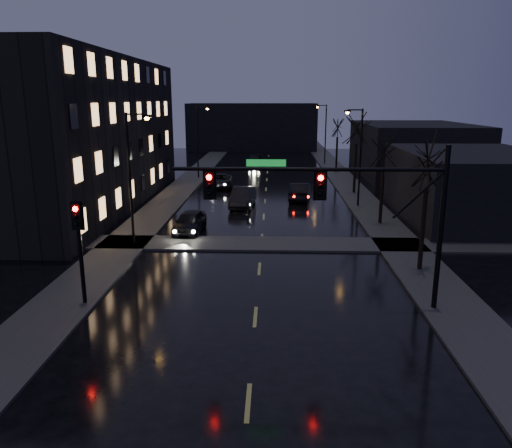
# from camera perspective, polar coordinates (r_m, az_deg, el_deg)

# --- Properties ---
(ground) EXTENTS (160.00, 160.00, 0.00)m
(ground) POSITION_cam_1_polar(r_m,az_deg,el_deg) (14.11, -1.34, -24.23)
(ground) COLOR black
(ground) RESTS_ON ground
(sidewalk_left) EXTENTS (3.00, 140.00, 0.12)m
(sidewalk_left) POSITION_cam_1_polar(r_m,az_deg,el_deg) (47.75, -9.18, 3.44)
(sidewalk_left) COLOR #2D2D2B
(sidewalk_left) RESTS_ON ground
(sidewalk_right) EXTENTS (3.00, 140.00, 0.12)m
(sidewalk_right) POSITION_cam_1_polar(r_m,az_deg,el_deg) (47.51, 11.42, 3.29)
(sidewalk_right) COLOR #2D2D2B
(sidewalk_right) RESTS_ON ground
(sidewalk_cross) EXTENTS (40.00, 3.00, 0.12)m
(sidewalk_cross) POSITION_cam_1_polar(r_m,az_deg,el_deg) (30.81, 0.62, -2.28)
(sidewalk_cross) COLOR #2D2D2B
(sidewalk_cross) RESTS_ON ground
(apartment_block) EXTENTS (12.00, 30.00, 12.00)m
(apartment_block) POSITION_cam_1_polar(r_m,az_deg,el_deg) (44.58, -21.02, 9.65)
(apartment_block) COLOR black
(apartment_block) RESTS_ON ground
(commercial_right_near) EXTENTS (10.00, 14.00, 5.00)m
(commercial_right_near) POSITION_cam_1_polar(r_m,az_deg,el_deg) (40.39, 23.52, 4.03)
(commercial_right_near) COLOR black
(commercial_right_near) RESTS_ON ground
(commercial_right_far) EXTENTS (12.00, 18.00, 6.00)m
(commercial_right_far) POSITION_cam_1_polar(r_m,az_deg,el_deg) (61.53, 17.51, 8.10)
(commercial_right_far) COLOR black
(commercial_right_far) RESTS_ON ground
(far_block) EXTENTS (22.00, 10.00, 8.00)m
(far_block) POSITION_cam_1_polar(r_m,az_deg,el_deg) (89.25, -0.42, 11.06)
(far_block) COLOR black
(far_block) RESTS_ON ground
(signal_mast) EXTENTS (11.11, 0.41, 7.00)m
(signal_mast) POSITION_cam_1_polar(r_m,az_deg,el_deg) (20.66, 10.76, 3.02)
(signal_mast) COLOR black
(signal_mast) RESTS_ON ground
(signal_pole_left) EXTENTS (0.35, 0.41, 4.53)m
(signal_pole_left) POSITION_cam_1_polar(r_m,az_deg,el_deg) (22.39, -19.55, -1.58)
(signal_pole_left) COLOR black
(signal_pole_left) RESTS_ON ground
(tree_near) EXTENTS (3.52, 3.52, 8.08)m
(tree_near) POSITION_cam_1_polar(r_m,az_deg,el_deg) (26.33, 19.18, 7.81)
(tree_near) COLOR black
(tree_near) RESTS_ON ground
(tree_mid_a) EXTENTS (3.30, 3.30, 7.58)m
(tree_mid_a) POSITION_cam_1_polar(r_m,az_deg,el_deg) (36.01, 14.52, 9.01)
(tree_mid_a) COLOR black
(tree_mid_a) RESTS_ON ground
(tree_mid_b) EXTENTS (3.74, 3.74, 8.59)m
(tree_mid_b) POSITION_cam_1_polar(r_m,az_deg,el_deg) (47.73, 11.49, 11.26)
(tree_mid_b) COLOR black
(tree_mid_b) RESTS_ON ground
(tree_far) EXTENTS (3.43, 3.43, 7.88)m
(tree_far) POSITION_cam_1_polar(r_m,az_deg,el_deg) (61.59, 9.34, 11.43)
(tree_far) COLOR black
(tree_far) RESTS_ON ground
(streetlight_l_near) EXTENTS (1.53, 0.28, 8.00)m
(streetlight_l_near) POSITION_cam_1_polar(r_m,az_deg,el_deg) (30.46, -13.88, 6.20)
(streetlight_l_near) COLOR black
(streetlight_l_near) RESTS_ON ground
(streetlight_l_far) EXTENTS (1.53, 0.28, 8.00)m
(streetlight_l_far) POSITION_cam_1_polar(r_m,az_deg,el_deg) (56.79, -6.51, 10.01)
(streetlight_l_far) COLOR black
(streetlight_l_far) RESTS_ON ground
(streetlight_r_mid) EXTENTS (1.53, 0.28, 8.00)m
(streetlight_r_mid) POSITION_cam_1_polar(r_m,az_deg,el_deg) (41.81, 11.58, 8.37)
(streetlight_r_mid) COLOR black
(streetlight_r_mid) RESTS_ON ground
(streetlight_r_far) EXTENTS (1.53, 0.28, 8.00)m
(streetlight_r_far) POSITION_cam_1_polar(r_m,az_deg,el_deg) (69.51, 7.79, 10.71)
(streetlight_r_far) COLOR black
(streetlight_r_far) RESTS_ON ground
(oncoming_car_a) EXTENTS (2.01, 4.43, 1.48)m
(oncoming_car_a) POSITION_cam_1_polar(r_m,az_deg,el_deg) (33.71, -7.59, 0.23)
(oncoming_car_a) COLOR black
(oncoming_car_a) RESTS_ON ground
(oncoming_car_b) EXTENTS (2.10, 5.07, 1.63)m
(oncoming_car_b) POSITION_cam_1_polar(r_m,az_deg,el_deg) (41.53, -1.50, 3.09)
(oncoming_car_b) COLOR black
(oncoming_car_b) RESTS_ON ground
(oncoming_car_c) EXTENTS (2.72, 5.19, 1.40)m
(oncoming_car_c) POSITION_cam_1_polar(r_m,az_deg,el_deg) (50.80, -4.05, 4.96)
(oncoming_car_c) COLOR black
(oncoming_car_c) RESTS_ON ground
(oncoming_car_d) EXTENTS (2.12, 4.70, 1.34)m
(oncoming_car_d) POSITION_cam_1_polar(r_m,az_deg,el_deg) (67.74, -0.16, 7.26)
(oncoming_car_d) COLOR black
(oncoming_car_d) RESTS_ON ground
(lead_car) EXTENTS (2.19, 4.85, 1.54)m
(lead_car) POSITION_cam_1_polar(r_m,az_deg,el_deg) (44.56, 5.02, 3.74)
(lead_car) COLOR black
(lead_car) RESTS_ON ground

